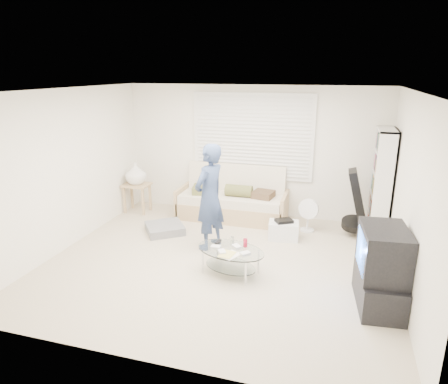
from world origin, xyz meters
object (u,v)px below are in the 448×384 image
(coffee_table, at_px, (231,254))
(tv_unit, at_px, (381,269))
(futon_sofa, at_px, (233,201))
(bookshelf, at_px, (381,184))

(coffee_table, bearing_deg, tv_unit, -7.70)
(futon_sofa, height_order, coffee_table, futon_sofa)
(futon_sofa, height_order, bookshelf, bookshelf)
(bookshelf, distance_m, tv_unit, 2.30)
(coffee_table, bearing_deg, bookshelf, 44.20)
(tv_unit, bearing_deg, futon_sofa, 135.72)
(bookshelf, bearing_deg, futon_sofa, 176.45)
(bookshelf, relative_size, coffee_table, 1.66)
(bookshelf, distance_m, coffee_table, 2.93)
(futon_sofa, distance_m, bookshelf, 2.68)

